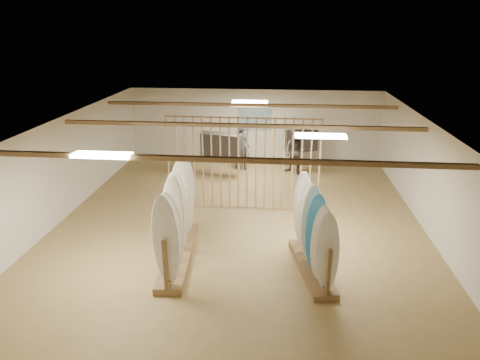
# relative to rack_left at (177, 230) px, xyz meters

# --- Properties ---
(floor) EXTENTS (12.00, 12.00, 0.00)m
(floor) POSITION_rel_rack_left_xyz_m (1.24, 2.23, -0.74)
(floor) COLOR #9A7E4A
(floor) RESTS_ON ground
(ceiling) EXTENTS (12.00, 12.00, 0.00)m
(ceiling) POSITION_rel_rack_left_xyz_m (1.24, 2.23, 2.06)
(ceiling) COLOR gray
(ceiling) RESTS_ON ground
(wall_back) EXTENTS (12.00, 0.00, 12.00)m
(wall_back) POSITION_rel_rack_left_xyz_m (1.24, 8.23, 0.66)
(wall_back) COLOR silver
(wall_back) RESTS_ON ground
(wall_front) EXTENTS (12.00, 0.00, 12.00)m
(wall_front) POSITION_rel_rack_left_xyz_m (1.24, -3.77, 0.66)
(wall_front) COLOR silver
(wall_front) RESTS_ON ground
(wall_left) EXTENTS (0.00, 12.00, 12.00)m
(wall_left) POSITION_rel_rack_left_xyz_m (-3.76, 2.23, 0.66)
(wall_left) COLOR silver
(wall_left) RESTS_ON ground
(wall_right) EXTENTS (0.00, 12.00, 12.00)m
(wall_right) POSITION_rel_rack_left_xyz_m (6.24, 2.23, 0.66)
(wall_right) COLOR silver
(wall_right) RESTS_ON ground
(ceiling_slats) EXTENTS (9.50, 6.12, 0.10)m
(ceiling_slats) POSITION_rel_rack_left_xyz_m (1.24, 2.23, 1.98)
(ceiling_slats) COLOR brown
(ceiling_slats) RESTS_ON ground
(light_panels) EXTENTS (1.20, 0.35, 0.06)m
(light_panels) POSITION_rel_rack_left_xyz_m (1.24, 2.23, 2.00)
(light_panels) COLOR white
(light_panels) RESTS_ON ground
(bamboo_partition) EXTENTS (4.45, 0.05, 2.78)m
(bamboo_partition) POSITION_rel_rack_left_xyz_m (1.24, 3.03, 0.66)
(bamboo_partition) COLOR tan
(bamboo_partition) RESTS_ON ground
(poster) EXTENTS (1.40, 0.03, 0.90)m
(poster) POSITION_rel_rack_left_xyz_m (1.24, 8.21, 0.86)
(poster) COLOR #2E65A1
(poster) RESTS_ON ground
(rack_left) EXTENTS (0.82, 3.10, 2.14)m
(rack_left) POSITION_rel_rack_left_xyz_m (0.00, 0.00, 0.00)
(rack_left) COLOR brown
(rack_left) RESTS_ON floor
(rack_right) EXTENTS (1.00, 2.47, 1.94)m
(rack_right) POSITION_rel_rack_left_xyz_m (3.10, -0.23, -0.07)
(rack_right) COLOR brown
(rack_right) RESTS_ON floor
(clothing_rack_a) EXTENTS (1.51, 0.75, 1.67)m
(clothing_rack_a) POSITION_rel_rack_left_xyz_m (0.20, 5.92, 0.35)
(clothing_rack_a) COLOR silver
(clothing_rack_a) RESTS_ON floor
(clothing_rack_b) EXTENTS (1.30, 0.66, 1.44)m
(clothing_rack_b) POSITION_rel_rack_left_xyz_m (3.13, 7.63, 0.20)
(clothing_rack_b) COLOR silver
(clothing_rack_b) RESTS_ON floor
(shopper_a) EXTENTS (0.84, 0.68, 2.02)m
(shopper_a) POSITION_rel_rack_left_xyz_m (0.85, 6.70, 0.27)
(shopper_a) COLOR #25242B
(shopper_a) RESTS_ON floor
(shopper_b) EXTENTS (1.15, 1.10, 1.88)m
(shopper_b) POSITION_rel_rack_left_xyz_m (2.85, 6.40, 0.20)
(shopper_b) COLOR #38342B
(shopper_b) RESTS_ON floor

